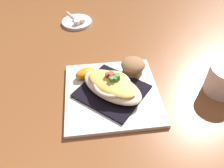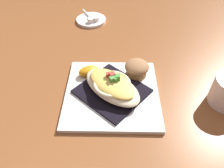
% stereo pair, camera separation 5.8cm
% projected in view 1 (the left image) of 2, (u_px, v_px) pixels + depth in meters
% --- Properties ---
extents(ground_plane, '(2.60, 2.60, 0.00)m').
position_uv_depth(ground_plane, '(112.00, 95.00, 0.61)').
color(ground_plane, brown).
extents(square_plate, '(0.26, 0.26, 0.01)m').
position_uv_depth(square_plate, '(112.00, 93.00, 0.61)').
color(square_plate, white).
rests_on(square_plate, ground_plane).
extents(folded_napkin, '(0.23, 0.23, 0.01)m').
position_uv_depth(folded_napkin, '(112.00, 91.00, 0.60)').
color(folded_napkin, black).
rests_on(folded_napkin, square_plate).
extents(gratin_dish, '(0.19, 0.19, 0.05)m').
position_uv_depth(gratin_dish, '(112.00, 85.00, 0.59)').
color(gratin_dish, beige).
rests_on(gratin_dish, folded_napkin).
extents(muffin, '(0.07, 0.07, 0.05)m').
position_uv_depth(muffin, '(133.00, 66.00, 0.64)').
color(muffin, '#9C6D3C').
rests_on(muffin, square_plate).
extents(orange_garnish, '(0.06, 0.07, 0.03)m').
position_uv_depth(orange_garnish, '(86.00, 74.00, 0.64)').
color(orange_garnish, '#532067').
rests_on(orange_garnish, square_plate).
extents(coffee_mug, '(0.09, 0.11, 0.08)m').
position_uv_depth(coffee_mug, '(224.00, 81.00, 0.60)').
color(coffee_mug, white).
rests_on(coffee_mug, ground_plane).
extents(creamer_saucer, '(0.12, 0.12, 0.01)m').
position_uv_depth(creamer_saucer, '(77.00, 22.00, 0.89)').
color(creamer_saucer, white).
rests_on(creamer_saucer, ground_plane).
extents(spoon, '(0.10, 0.06, 0.01)m').
position_uv_depth(spoon, '(76.00, 19.00, 0.88)').
color(spoon, silver).
rests_on(spoon, creamer_saucer).
extents(creamer_cup_0, '(0.02, 0.02, 0.02)m').
position_uv_depth(creamer_cup_0, '(77.00, 22.00, 0.86)').
color(creamer_cup_0, white).
rests_on(creamer_cup_0, creamer_saucer).
extents(creamer_cup_1, '(0.02, 0.02, 0.02)m').
position_uv_depth(creamer_cup_1, '(82.00, 21.00, 0.87)').
color(creamer_cup_1, white).
rests_on(creamer_cup_1, creamer_saucer).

